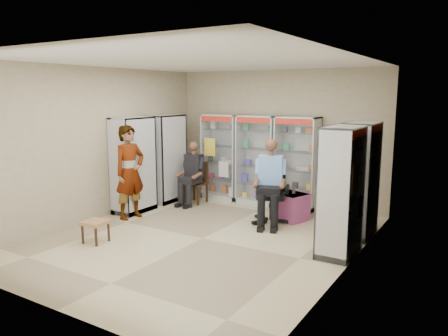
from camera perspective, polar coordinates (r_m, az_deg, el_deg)
The scene contains 18 objects.
floor at distance 7.68m, azimuth -2.81°, elevation -9.16°, with size 6.00×6.00×0.00m, color #C5B488.
room_shell at distance 7.29m, azimuth -2.94°, elevation 5.65°, with size 5.02×6.02×3.01m.
cabinet_back_left at distance 10.37m, azimuth -0.26°, elevation 1.48°, with size 0.90×0.50×2.00m, color silver.
cabinet_back_mid at distance 9.91m, azimuth 4.41°, elevation 1.07°, with size 0.90×0.50×2.00m, color silver.
cabinet_back_right at distance 9.52m, azimuth 9.50°, elevation 0.61°, with size 0.90×0.50×2.00m, color silver.
cabinet_right_far at distance 7.96m, azimuth 17.30°, elevation -1.47°, with size 0.50×0.90×2.00m, color #A9ACB1.
cabinet_right_near at distance 6.92m, azimuth 15.01°, elevation -3.00°, with size 0.50×0.90×2.00m, color #BABBC2.
cabinet_left_far at distance 10.16m, azimuth -7.51°, elevation 1.23°, with size 0.50×0.90×2.00m, color #A3A4A9.
cabinet_left_near at distance 9.34m, azimuth -11.76°, elevation 0.37°, with size 0.50×0.90×2.00m, color #A9ADB1.
wooden_chair at distance 10.00m, azimuth -3.69°, elevation -1.93°, with size 0.42×0.42×0.94m, color #312013.
seated_customer at distance 9.92m, azimuth -3.87°, elevation -0.85°, with size 0.44×0.60×1.34m, color black, non-canonical shape.
office_chair at distance 8.45m, azimuth 6.24°, elevation -3.19°, with size 0.66×0.66×1.21m, color black.
seated_shopkeeper at distance 8.37m, azimuth 6.11°, elevation -2.15°, with size 0.51×0.71×1.54m, color #629BC2, non-canonical shape.
pink_trunk at distance 8.78m, azimuth 8.74°, elevation -5.03°, with size 0.56×0.54×0.54m, color #B24797.
tea_glass at distance 8.73m, azimuth 9.07°, elevation -2.98°, with size 0.07×0.07×0.10m, color #541E07.
woven_stool_a at distance 8.07m, azimuth 13.62°, elevation -7.10°, with size 0.38×0.38×0.38m, color #A68646.
woven_stool_b at distance 7.74m, azimuth -16.42°, elevation -7.97°, with size 0.37×0.37×0.37m, color #A06F43.
standing_man at distance 8.88m, azimuth -12.19°, elevation -0.54°, with size 0.68×0.45×1.88m, color #9A9A9D.
Camera 1 is at (4.12, -5.99, 2.48)m, focal length 35.00 mm.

